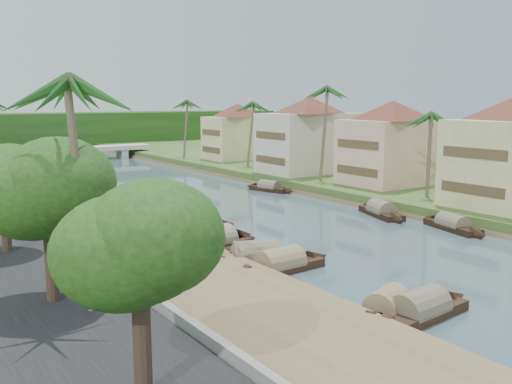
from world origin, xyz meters
TOP-DOWN VIEW (x-y plane):
  - ground at (0.00, 0.00)m, footprint 220.00×220.00m
  - left_bank at (-16.00, 20.00)m, footprint 10.00×180.00m
  - right_bank at (19.00, 20.00)m, footprint 16.00×180.00m
  - retaining_wall at (-20.20, 20.00)m, footprint 0.40×180.00m
  - treeline at (0.00, 100.00)m, footprint 120.00×14.00m
  - bridge at (0.00, 72.00)m, footprint 28.00×4.00m
  - building_mid at (19.99, 14.00)m, footprint 14.11×14.11m
  - building_far at (18.99, 28.00)m, footprint 15.59×15.59m
  - building_distant at (19.99, 48.00)m, footprint 12.62×12.62m
  - sampan_0 at (-8.31, -14.26)m, footprint 8.68×2.53m
  - sampan_1 at (-9.32, -12.99)m, footprint 6.97×3.84m
  - sampan_2 at (-9.37, -3.77)m, footprint 8.78×2.35m
  - sampan_3 at (-9.72, -1.39)m, footprint 8.84×5.26m
  - sampan_4 at (-9.98, -1.20)m, footprint 7.18×1.89m
  - sampan_5 at (-9.52, 4.22)m, footprint 7.49×2.75m
  - sampan_6 at (-9.48, 3.63)m, footprint 6.52×1.77m
  - sampan_7 at (-8.94, 12.96)m, footprint 6.47×3.07m
  - sampan_8 at (-7.97, 9.59)m, footprint 6.39×3.18m
  - sampan_9 at (-8.25, 20.19)m, footprint 8.96×2.38m
  - sampan_10 at (-10.14, 16.37)m, footprint 6.61×1.67m
  - sampan_11 at (-8.60, 24.26)m, footprint 8.64×2.28m
  - sampan_12 at (-9.79, 28.92)m, footprint 8.06×3.31m
  - sampan_13 at (-9.41, 26.37)m, footprint 7.39×2.51m
  - sampan_14 at (9.91, -2.46)m, footprint 3.28×8.19m
  - sampan_15 at (9.25, 5.15)m, footprint 4.19×8.40m
  - sampan_16 at (9.02, 23.35)m, footprint 3.33×7.48m
  - canoe_1 at (-8.74, 2.22)m, footprint 4.61×1.30m
  - canoe_2 at (-9.61, 20.69)m, footprint 5.45×1.46m
  - palm_1 at (16.00, 5.31)m, footprint 3.20×3.20m
  - palm_2 at (15.00, 20.64)m, footprint 3.20×3.20m
  - palm_3 at (16.00, 38.44)m, footprint 3.20×3.20m
  - palm_4 at (-23.00, -7.34)m, footprint 3.20×3.20m
  - palm_7 at (14.00, 55.46)m, footprint 3.20×3.20m
  - tree_0 at (-24.00, -16.02)m, footprint 4.49×4.49m
  - tree_1 at (-24.00, -4.98)m, footprint 5.37×5.37m
  - tree_2 at (-24.00, 6.07)m, footprint 4.88×4.88m
  - tree_6 at (24.00, 28.69)m, footprint 4.65×4.65m
  - person_near at (-14.27, -2.57)m, footprint 0.56×0.64m
  - person_far at (-16.41, 12.13)m, footprint 0.87×0.69m

SIDE VIEW (x-z plane):
  - ground at x=0.00m, z-range 0.00..0.00m
  - canoe_1 at x=-8.74m, z-range -0.27..0.47m
  - canoe_2 at x=-9.61m, z-range -0.29..0.49m
  - left_bank at x=-16.00m, z-range 0.00..0.80m
  - sampan_7 at x=-8.94m, z-range -0.48..1.28m
  - sampan_16 at x=9.02m, z-range -0.52..1.33m
  - sampan_10 at x=-10.14m, z-range -0.53..1.34m
  - sampan_12 at x=-9.79m, z-range -0.56..1.37m
  - sampan_14 at x=9.91m, z-range -0.58..1.40m
  - sampan_8 at x=-7.97m, z-range -0.58..1.39m
  - sampan_6 at x=-9.48m, z-range -0.58..1.40m
  - sampan_13 at x=-9.41m, z-range -0.60..1.42m
  - sampan_4 at x=-9.98m, z-range -0.62..1.44m
  - sampan_1 at x=-9.32m, z-range -0.62..1.44m
  - sampan_15 at x=9.25m, z-range -0.69..1.53m
  - sampan_9 at x=-8.25m, z-range -0.70..1.53m
  - sampan_0 at x=-8.31m, z-range -0.71..1.54m
  - sampan_2 at x=-9.37m, z-range -0.72..1.56m
  - sampan_5 at x=-9.52m, z-range -0.74..1.58m
  - sampan_3 at x=-9.72m, z-range -0.76..1.60m
  - sampan_11 at x=-8.60m, z-range -0.80..1.64m
  - right_bank at x=19.00m, z-range 0.00..1.20m
  - retaining_wall at x=-20.20m, z-range 0.80..1.90m
  - person_near at x=-14.27m, z-range 0.80..2.26m
  - person_far at x=-16.41m, z-range 0.80..2.54m
  - bridge at x=0.00m, z-range 0.52..2.92m
  - treeline at x=0.00m, z-range 0.00..8.00m
  - building_distant at x=19.99m, z-range 1.28..10.48m
  - tree_2 at x=-24.00m, z-range 2.66..9.34m
  - building_mid at x=19.99m, z-range 1.28..10.98m
  - tree_6 at x=24.00m, z-range 2.70..9.71m
  - building_far at x=18.99m, z-range 1.28..11.48m
  - tree_0 at x=-24.00m, z-range 2.96..9.96m
  - tree_1 at x=-24.00m, z-range 2.97..10.68m
  - palm_1 at x=16.00m, z-range 4.41..14.29m
  - palm_3 at x=16.00m, z-range 4.85..15.65m
  - palm_7 at x=14.00m, z-range 4.96..16.00m
  - palm_4 at x=-23.00m, z-range 5.60..17.62m
  - palm_2 at x=15.00m, z-range 5.74..18.47m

